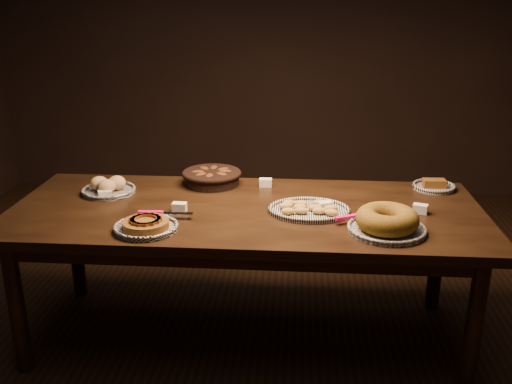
# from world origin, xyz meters

# --- Properties ---
(ground) EXTENTS (5.00, 5.00, 0.00)m
(ground) POSITION_xyz_m (0.00, 0.00, 0.00)
(ground) COLOR black
(ground) RESTS_ON ground
(buffet_table) EXTENTS (2.40, 1.00, 0.75)m
(buffet_table) POSITION_xyz_m (0.00, 0.00, 0.68)
(buffet_table) COLOR black
(buffet_table) RESTS_ON ground
(apple_tart_plate) EXTENTS (0.34, 0.32, 0.06)m
(apple_tart_plate) POSITION_xyz_m (-0.43, -0.32, 0.77)
(apple_tart_plate) COLOR white
(apple_tart_plate) RESTS_ON buffet_table
(madeleine_platter) EXTENTS (0.40, 0.33, 0.05)m
(madeleine_platter) POSITION_xyz_m (0.32, -0.04, 0.77)
(madeleine_platter) COLOR black
(madeleine_platter) RESTS_ON buffet_table
(bundt_cake_plate) EXTENTS (0.41, 0.38, 0.11)m
(bundt_cake_plate) POSITION_xyz_m (0.67, -0.26, 0.80)
(bundt_cake_plate) COLOR black
(bundt_cake_plate) RESTS_ON buffet_table
(croissant_basket) EXTENTS (0.35, 0.35, 0.08)m
(croissant_basket) POSITION_xyz_m (-0.23, 0.37, 0.80)
(croissant_basket) COLOR black
(croissant_basket) RESTS_ON buffet_table
(bread_roll_plate) EXTENTS (0.29, 0.29, 0.09)m
(bread_roll_plate) POSITION_xyz_m (-0.77, 0.17, 0.78)
(bread_roll_plate) COLOR white
(bread_roll_plate) RESTS_ON buffet_table
(loaf_plate) EXTENTS (0.23, 0.23, 0.06)m
(loaf_plate) POSITION_xyz_m (1.02, 0.38, 0.77)
(loaf_plate) COLOR black
(loaf_plate) RESTS_ON buffet_table
(tent_cards) EXTENTS (1.71, 0.47, 0.04)m
(tent_cards) POSITION_xyz_m (0.05, 0.07, 0.77)
(tent_cards) COLOR white
(tent_cards) RESTS_ON buffet_table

